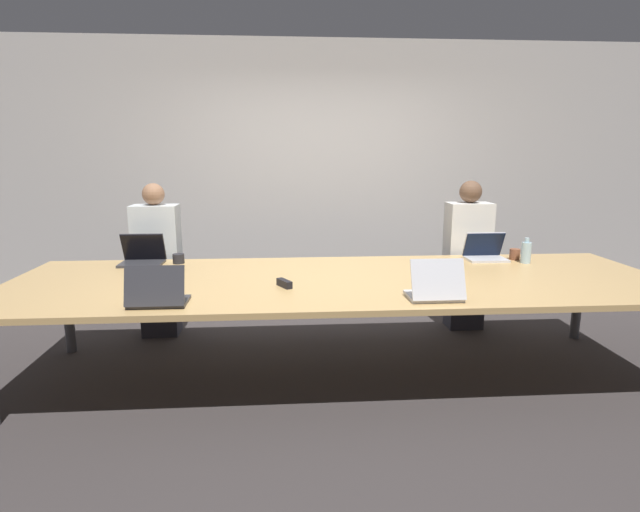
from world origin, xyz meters
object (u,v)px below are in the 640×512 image
laptop_near_midright (436,288)px  bottle_far_right (526,252)px  person_far_left (158,263)px  laptop_near_left (157,294)px  laptop_far_right (485,252)px  cup_far_right (515,254)px  stapler (284,283)px  person_far_right (467,258)px  laptop_far_left (143,255)px  cup_far_left (179,259)px

laptop_near_midright → bottle_far_right: (1.07, 0.98, 0.02)m
person_far_left → laptop_near_left: person_far_left is taller
laptop_far_right → cup_far_right: 0.26m
cup_far_right → bottle_far_right: 0.15m
cup_far_right → stapler: (-1.98, -0.75, -0.02)m
person_far_right → stapler: bearing=-146.0°
laptop_far_left → laptop_near_midright: 2.42m
cup_far_left → laptop_near_midright: size_ratio=0.28×
laptop_far_left → laptop_far_right: 2.89m
cup_far_left → stapler: cup_far_left is taller
cup_far_left → bottle_far_right: 2.89m
person_far_right → stapler: (-1.71, -1.16, 0.09)m
laptop_far_left → person_far_right: person_far_right is taller
laptop_far_left → cup_far_left: size_ratio=3.68×
person_far_left → laptop_near_midright: bearing=-36.3°
person_far_right → person_far_left: bearing=179.8°
bottle_far_right → laptop_near_left: bearing=-160.4°
laptop_near_left → stapler: (0.76, 0.37, -0.05)m
laptop_near_midright → person_far_left: bearing=-36.3°
person_far_left → laptop_far_right: 2.89m
laptop_far_left → person_far_right: size_ratio=0.25×
bottle_far_right → stapler: size_ratio=1.40×
person_far_right → bottle_far_right: person_far_right is taller
laptop_near_midright → bottle_far_right: size_ratio=1.57×
cup_far_left → laptop_far_right: (2.60, -0.03, 0.03)m
bottle_far_right → laptop_far_right: bearing=151.2°
laptop_far_right → stapler: (-1.72, -0.77, -0.04)m
laptop_far_left → laptop_far_right: laptop_far_left is taller
cup_far_right → person_far_right: bearing=123.3°
cup_far_left → laptop_near_midright: (1.82, -1.17, 0.04)m
laptop_far_left → stapler: bearing=-34.8°
laptop_near_midright → laptop_far_right: laptop_near_midright is taller
laptop_near_left → person_far_right: person_far_right is taller
person_far_right → bottle_far_right: 0.64m
cup_far_right → stapler: size_ratio=0.61×
cup_far_left → laptop_near_midright: bearing=-32.8°
laptop_far_left → laptop_far_right: bearing=-0.7°
laptop_far_left → bottle_far_right: laptop_far_left is taller
laptop_near_midright → person_far_right: (0.77, 1.52, -0.14)m
bottle_far_right → laptop_near_midright: bearing=-137.4°
stapler → laptop_near_midright: bearing=-50.4°
person_far_left → cup_far_right: bearing=-7.6°
person_far_right → cup_far_right: bearing=-56.7°
cup_far_left → cup_far_right: 2.86m
person_far_left → cup_far_right: size_ratio=14.96×
person_far_right → cup_far_left: bearing=-172.3°
laptop_near_midright → cup_far_right: bearing=-132.8°
laptop_far_left → laptop_near_left: size_ratio=1.00×
cup_far_left → cup_far_right: (2.86, -0.06, 0.01)m
laptop_near_left → person_far_right: (2.48, 1.53, -0.14)m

